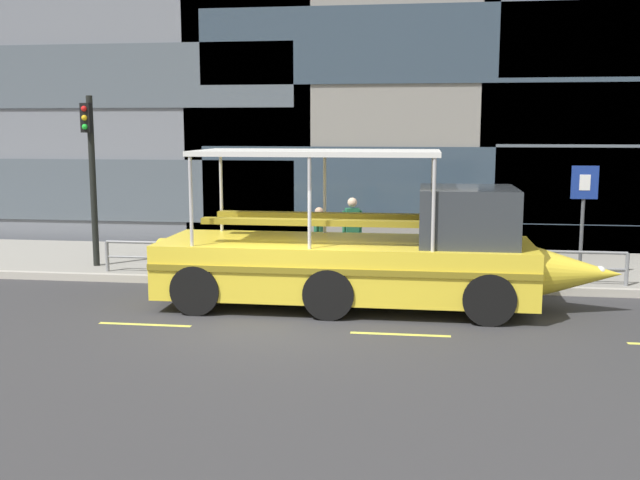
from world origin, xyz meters
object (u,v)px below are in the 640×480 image
at_px(parking_sign, 583,203).
at_px(pedestrian_near_bow, 512,235).
at_px(pedestrian_mid_right, 319,233).
at_px(pedestrian_mid_left, 352,225).
at_px(duck_tour_boat, 372,256).
at_px(traffic_light_pole, 91,164).

relative_size(parking_sign, pedestrian_near_bow, 1.70).
relative_size(pedestrian_near_bow, pedestrian_mid_right, 0.98).
bearing_deg(pedestrian_mid_left, parking_sign, -8.41).
xyz_separation_m(duck_tour_boat, pedestrian_near_bow, (3.16, 3.21, 0.05)).
distance_m(parking_sign, pedestrian_mid_right, 6.23).
bearing_deg(traffic_light_pole, pedestrian_mid_left, 6.84).
bearing_deg(traffic_light_pole, pedestrian_near_bow, 3.18).
distance_m(duck_tour_boat, pedestrian_mid_right, 3.17).
height_order(duck_tour_boat, pedestrian_mid_right, duck_tour_boat).
xyz_separation_m(traffic_light_pole, pedestrian_mid_left, (6.51, 0.78, -1.53)).
height_order(traffic_light_pole, duck_tour_boat, traffic_light_pole).
bearing_deg(pedestrian_mid_left, duck_tour_boat, -77.69).
distance_m(traffic_light_pole, parking_sign, 11.95).
bearing_deg(pedestrian_mid_left, traffic_light_pole, -173.16).
bearing_deg(pedestrian_mid_right, traffic_light_pole, -178.42).
height_order(parking_sign, pedestrian_mid_left, parking_sign).
bearing_deg(traffic_light_pole, pedestrian_mid_right, 1.58).
bearing_deg(pedestrian_near_bow, pedestrian_mid_right, -174.84).
distance_m(traffic_light_pole, pedestrian_mid_left, 6.74).
relative_size(traffic_light_pole, pedestrian_near_bow, 2.76).
xyz_separation_m(traffic_light_pole, parking_sign, (11.93, -0.02, -0.80)).
bearing_deg(pedestrian_mid_right, duck_tour_boat, -61.79).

